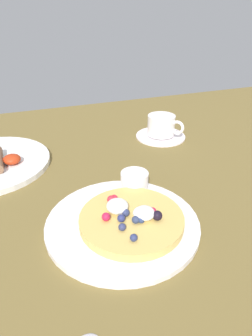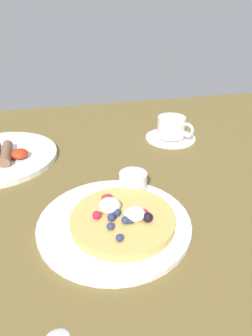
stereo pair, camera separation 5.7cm
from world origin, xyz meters
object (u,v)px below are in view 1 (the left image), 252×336
coffee_saucer (161,136)px  coffee_cup (162,125)px  pancake_plate (122,223)px  syrup_ramekin (135,181)px

coffee_saucer → coffee_cup: coffee_cup is taller
pancake_plate → syrup_ramekin: size_ratio=4.76×
coffee_cup → coffee_saucer: bearing=129.0°
syrup_ramekin → coffee_saucer: (16.81, 23.35, -2.30)cm
syrup_ramekin → coffee_saucer: 28.86cm
syrup_ramekin → pancake_plate: bearing=-123.5°
syrup_ramekin → coffee_cup: size_ratio=0.60×
pancake_plate → syrup_ramekin: bearing=56.5°
syrup_ramekin → coffee_cup: bearing=53.9°
coffee_saucer → coffee_cup: 3.22cm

